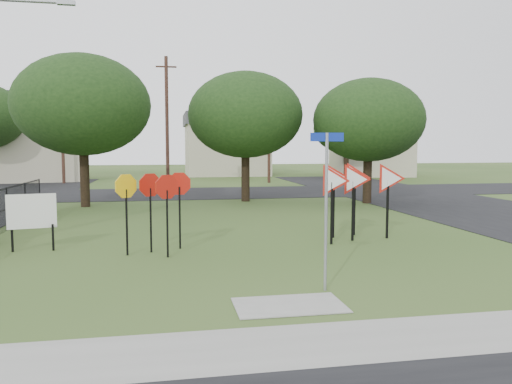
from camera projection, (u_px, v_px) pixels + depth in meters
ground at (264, 273)px, 11.46m from camera, size 140.00×140.00×0.00m
sidewalk at (319, 344)px, 7.34m from camera, size 30.00×1.60×0.02m
planting_strip at (349, 381)px, 6.17m from camera, size 30.00×0.80×0.02m
street_right at (473, 208)px, 23.40m from camera, size 8.00×50.00×0.02m
street_far at (201, 193)px, 31.05m from camera, size 60.00×8.00×0.02m
curb_pad at (289, 305)px, 9.10m from camera, size 2.00×1.20×0.02m
street_name_sign at (326, 202)px, 9.92m from camera, size 0.65×0.14×3.17m
stop_sign_cluster at (156, 193)px, 13.45m from camera, size 2.04×1.27×2.20m
yield_sign_cluster at (353, 182)px, 15.51m from camera, size 3.05×2.01×2.44m
info_board at (32, 213)px, 13.77m from camera, size 1.26×0.30×1.60m
far_pole_a at (167, 122)px, 34.19m from camera, size 1.40×0.24×9.00m
far_pole_b at (269, 128)px, 39.56m from camera, size 1.40×0.24×8.50m
far_pole_c at (62, 124)px, 38.63m from camera, size 1.40×0.24×9.00m
house_left at (22, 138)px, 41.92m from camera, size 10.58×8.88×7.20m
house_mid at (226, 144)px, 51.07m from camera, size 8.40×8.40×6.20m
house_right at (370, 139)px, 49.61m from camera, size 8.30×8.30×7.20m
tree_near_left at (82, 105)px, 23.65m from camera, size 6.40×6.40×7.27m
tree_near_mid at (245, 115)px, 26.09m from camera, size 6.00×6.00×6.80m
tree_near_right at (369, 120)px, 25.24m from camera, size 5.60×5.60×6.33m
tree_far_right at (347, 128)px, 44.90m from camera, size 6.00×6.00×6.80m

